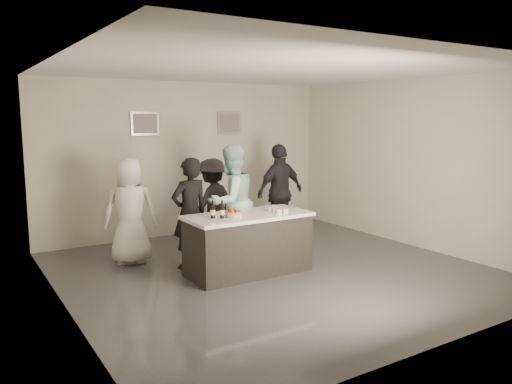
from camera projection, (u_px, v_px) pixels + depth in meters
floor at (273, 271)px, 7.60m from camera, size 6.00×6.00×0.00m
ceiling at (274, 69)px, 7.16m from camera, size 6.00×6.00×0.00m
wall_back at (189, 159)px, 9.89m from camera, size 6.00×0.04×3.00m
wall_front at (446, 202)px, 4.87m from camera, size 6.00×0.04×3.00m
wall_left at (61, 188)px, 5.80m from camera, size 0.04×6.00×3.00m
wall_right at (412, 163)px, 8.96m from camera, size 0.04×6.00×3.00m
picture_left at (145, 124)px, 9.29m from camera, size 0.54×0.04×0.44m
picture_right at (229, 123)px, 10.24m from camera, size 0.54×0.04×0.44m
bar_counter at (248, 244)px, 7.43m from camera, size 1.86×0.86×0.90m
cake at (233, 214)px, 7.15m from camera, size 0.24×0.24×0.07m
beer_bottle_a at (213, 209)px, 7.05m from camera, size 0.07×0.07×0.26m
beer_bottle_b at (222, 209)px, 7.04m from camera, size 0.07×0.07×0.26m
tumbler_cluster at (276, 210)px, 7.51m from camera, size 0.19×0.40×0.08m
candles at (238, 220)px, 6.93m from camera, size 0.24×0.08×0.01m
person_main_black at (190, 213)px, 7.65m from camera, size 0.68×0.50×1.72m
person_main_blue at (231, 202)px, 8.18m from camera, size 1.05×0.90×1.88m
person_guest_left at (130, 211)px, 7.90m from camera, size 0.96×0.78×1.70m
person_guest_right at (280, 192)px, 9.48m from camera, size 1.12×0.58×1.82m
person_guest_back at (212, 203)px, 8.97m from camera, size 1.17×0.94×1.59m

